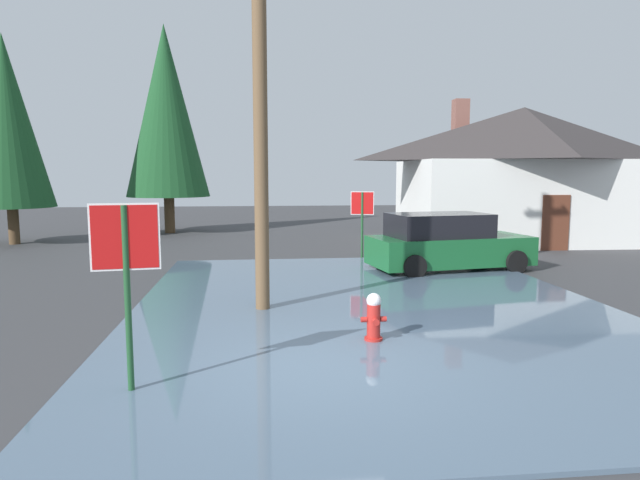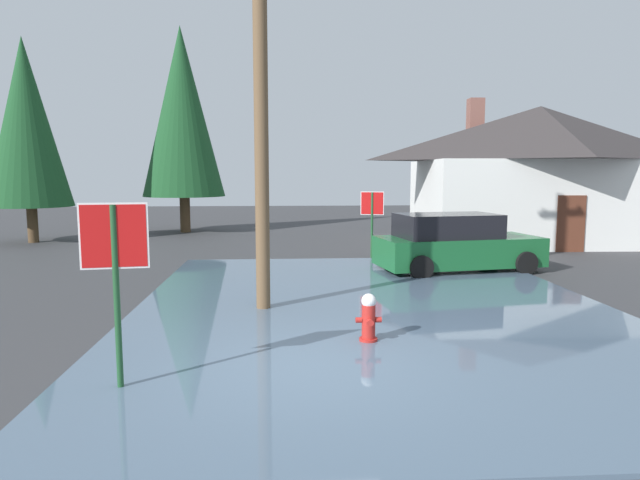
# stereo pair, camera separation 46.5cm
# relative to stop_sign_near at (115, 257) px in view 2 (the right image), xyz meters

# --- Properties ---
(ground_plane) EXTENTS (80.00, 80.00, 0.10)m
(ground_plane) POSITION_rel_stop_sign_near_xyz_m (2.43, 0.54, -1.78)
(ground_plane) COLOR #38383A
(flood_puddle) EXTENTS (9.67, 12.91, 0.06)m
(flood_puddle) POSITION_rel_stop_sign_near_xyz_m (3.92, 4.04, -1.70)
(flood_puddle) COLOR #4C6075
(flood_puddle) RESTS_ON ground
(lane_stop_bar) EXTENTS (4.38, 0.67, 0.01)m
(lane_stop_bar) POSITION_rel_stop_sign_near_xyz_m (2.21, -1.77, -1.73)
(lane_stop_bar) COLOR silver
(lane_stop_bar) RESTS_ON ground
(stop_sign_near) EXTENTS (0.82, 0.13, 2.41)m
(stop_sign_near) POSITION_rel_stop_sign_near_xyz_m (0.00, 0.00, 0.00)
(stop_sign_near) COLOR #1E4C28
(stop_sign_near) RESTS_ON ground
(fire_hydrant) EXTENTS (0.42, 0.36, 0.84)m
(fire_hydrant) POSITION_rel_stop_sign_near_xyz_m (3.46, 1.72, -1.32)
(fire_hydrant) COLOR #AD231E
(fire_hydrant) RESTS_ON ground
(utility_pole) EXTENTS (1.60, 0.28, 9.74)m
(utility_pole) POSITION_rel_stop_sign_near_xyz_m (1.68, 4.06, 3.32)
(utility_pole) COLOR brown
(utility_pole) RESTS_ON ground
(stop_sign_far) EXTENTS (0.74, 0.21, 2.18)m
(stop_sign_far) POSITION_rel_stop_sign_near_xyz_m (5.00, 10.95, -0.18)
(stop_sign_far) COLOR #1E4C28
(stop_sign_far) RESTS_ON ground
(house) EXTENTS (10.10, 6.74, 5.84)m
(house) POSITION_rel_stop_sign_near_xyz_m (12.31, 14.74, 1.08)
(house) COLOR silver
(house) RESTS_ON ground
(parked_car) EXTENTS (4.78, 2.67, 1.64)m
(parked_car) POSITION_rel_stop_sign_near_xyz_m (6.94, 8.25, -0.95)
(parked_car) COLOR #195B2D
(parked_car) RESTS_ON ground
(pine_tree_tall_left) EXTENTS (3.22, 3.22, 8.05)m
(pine_tree_tall_left) POSITION_rel_stop_sign_near_xyz_m (-7.96, 15.86, 3.01)
(pine_tree_tall_left) COLOR #4C3823
(pine_tree_tall_left) RESTS_ON ground
(pine_tree_mid_left) EXTENTS (3.78, 3.78, 9.45)m
(pine_tree_mid_left) POSITION_rel_stop_sign_near_xyz_m (-2.53, 19.42, 3.83)
(pine_tree_mid_left) COLOR #4C3823
(pine_tree_mid_left) RESTS_ON ground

